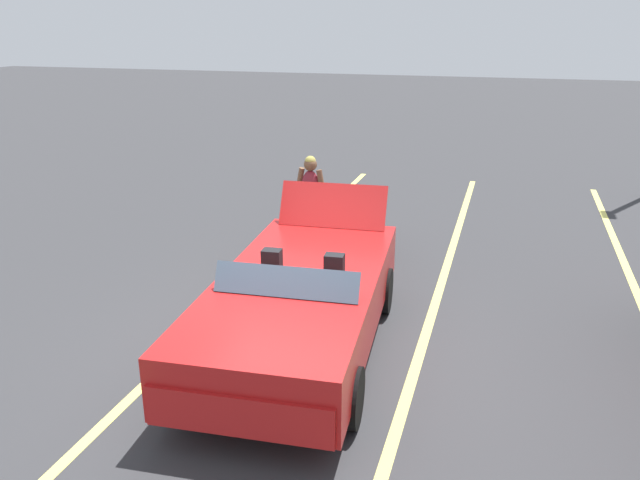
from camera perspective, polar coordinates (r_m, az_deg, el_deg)
The scene contains 9 objects.
ground_plane at distance 7.43m, azimuth -1.89°, elevation -10.07°, with size 80.00×80.00×0.00m, color #333335.
lot_line_near at distance 7.92m, azimuth -11.21°, elevation -8.49°, with size 18.00×0.12×0.01m, color #EAE066.
lot_line_mid at distance 7.16m, azimuth 8.68°, elevation -11.52°, with size 18.00×0.12×0.01m, color #EAE066.
convertible_car at distance 6.99m, azimuth -2.35°, elevation -6.61°, with size 4.32×2.08×1.51m.
suitcase_large_black at distance 10.34m, azimuth 4.15°, elevation 0.79°, with size 0.51×0.55×0.95m.
suitcase_medium_bright at distance 11.35m, azimuth 3.80°, elevation 2.16°, with size 0.45×0.45×0.62m.
suitcase_small_carryon at distance 10.65m, azimuth 1.49°, elevation 0.70°, with size 0.39×0.36×0.50m.
duffel_bag at distance 11.31m, azimuth -0.80°, elevation 1.35°, with size 0.65×0.68×0.34m.
traveler_person at distance 10.07m, azimuth -0.87°, elevation 3.66°, with size 0.28×0.61×1.65m.
Camera 1 is at (6.12, 2.12, 3.64)m, focal length 35.06 mm.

